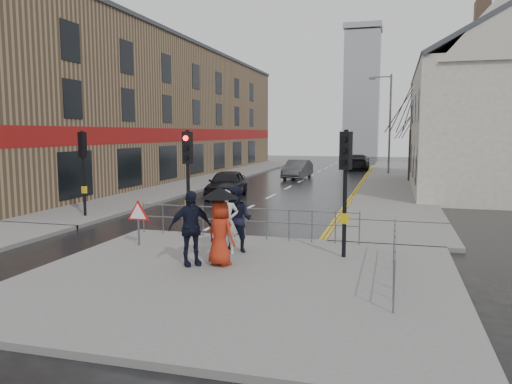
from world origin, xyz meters
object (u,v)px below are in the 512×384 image
Objects in this scene: car_parked at (227,184)px; pedestrian_d at (190,228)px; pedestrian_with_umbrella at (220,222)px; pedestrian_a at (227,222)px; car_mid at (297,169)px; pedestrian_b at (237,219)px.

pedestrian_d is at bearing -81.02° from car_parked.
pedestrian_with_umbrella reaches higher than pedestrian_d.
pedestrian_a is 1.25m from pedestrian_with_umbrella.
car_mid is at bearing 55.34° from pedestrian_d.
car_mid is at bearing 82.24° from pedestrian_a.
car_parked is (-4.25, 12.42, -0.29)m from pedestrian_a.
pedestrian_a is at bearing -124.27° from pedestrian_b.
pedestrian_b is 1.79m from pedestrian_d.
pedestrian_a is 0.41× the size of car_parked.
pedestrian_b is 0.93× the size of pedestrian_with_umbrella.
pedestrian_d is at bearing -104.86° from pedestrian_b.
pedestrian_b is at bearing 27.45° from pedestrian_d.
car_parked is (-3.77, 13.82, -0.35)m from pedestrian_d.
pedestrian_d is 25.89m from car_mid.
car_parked is 12.08m from car_mid.
pedestrian_d is at bearing -164.81° from pedestrian_with_umbrella.
pedestrian_a is at bearing 31.66° from pedestrian_d.
pedestrian_a is 24.54m from car_mid.
car_parked reaches higher than car_mid.
pedestrian_b is 0.43× the size of car_parked.
pedestrian_a is 1.48m from pedestrian_d.
pedestrian_b reaches higher than pedestrian_a.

